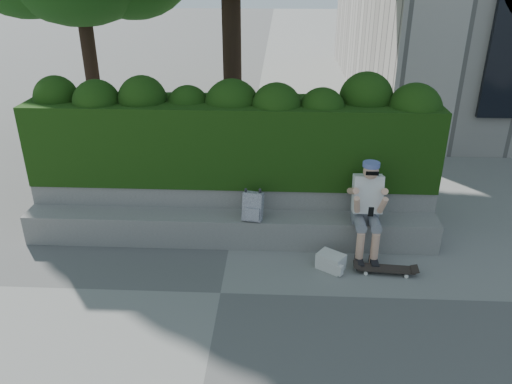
# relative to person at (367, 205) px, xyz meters

# --- Properties ---
(ground) EXTENTS (80.00, 80.00, 0.00)m
(ground) POSITION_rel_person_xyz_m (-1.93, -1.07, -0.75)
(ground) COLOR slate
(ground) RESTS_ON ground
(bench_ledge) EXTENTS (6.00, 0.45, 0.45)m
(bench_ledge) POSITION_rel_person_xyz_m (-1.93, 0.18, -0.53)
(bench_ledge) COLOR gray
(bench_ledge) RESTS_ON ground
(planter_wall) EXTENTS (6.00, 0.50, 0.75)m
(planter_wall) POSITION_rel_person_xyz_m (-1.93, 0.66, -0.38)
(planter_wall) COLOR gray
(planter_wall) RESTS_ON ground
(hedge) EXTENTS (6.00, 1.00, 1.20)m
(hedge) POSITION_rel_person_xyz_m (-1.93, 0.88, 0.60)
(hedge) COLOR black
(hedge) RESTS_ON planter_wall
(person) EXTENTS (0.40, 0.76, 1.38)m
(person) POSITION_rel_person_xyz_m (0.00, 0.00, 0.00)
(person) COLOR slate
(person) RESTS_ON ground
(skateboard) EXTENTS (0.77, 0.25, 0.08)m
(skateboard) POSITION_rel_person_xyz_m (0.23, -0.52, -0.69)
(skateboard) COLOR black
(skateboard) RESTS_ON ground
(backpack_plaid) EXTENTS (0.30, 0.20, 0.41)m
(backpack_plaid) POSITION_rel_person_xyz_m (-1.58, 0.08, -0.10)
(backpack_plaid) COLOR #A7A7AB
(backpack_plaid) RESTS_ON bench_ledge
(backpack_ground) EXTENTS (0.42, 0.40, 0.22)m
(backpack_ground) POSITION_rel_person_xyz_m (-0.50, -0.44, -0.64)
(backpack_ground) COLOR beige
(backpack_ground) RESTS_ON ground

